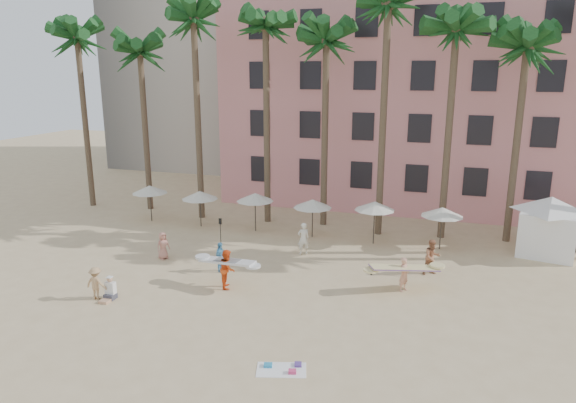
# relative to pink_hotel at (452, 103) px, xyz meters

# --- Properties ---
(ground) EXTENTS (120.00, 120.00, 0.00)m
(ground) POSITION_rel_pink_hotel_xyz_m (-7.00, -26.00, -8.00)
(ground) COLOR #D1B789
(ground) RESTS_ON ground
(pink_hotel) EXTENTS (35.00, 14.00, 16.00)m
(pink_hotel) POSITION_rel_pink_hotel_xyz_m (0.00, 0.00, 0.00)
(pink_hotel) COLOR pink
(pink_hotel) RESTS_ON ground
(palm_row) EXTENTS (44.40, 5.40, 16.30)m
(palm_row) POSITION_rel_pink_hotel_xyz_m (-6.49, -11.00, 4.97)
(palm_row) COLOR brown
(palm_row) RESTS_ON ground
(umbrella_row) EXTENTS (22.50, 2.70, 2.73)m
(umbrella_row) POSITION_rel_pink_hotel_xyz_m (-10.00, -13.50, -5.67)
(umbrella_row) COLOR #332B23
(umbrella_row) RESTS_ON ground
(cabana) EXTENTS (5.32, 5.32, 3.50)m
(cabana) POSITION_rel_pink_hotel_xyz_m (5.98, -12.43, -5.93)
(cabana) COLOR white
(cabana) RESTS_ON ground
(beach_towel) EXTENTS (2.01, 1.46, 0.14)m
(beach_towel) POSITION_rel_pink_hotel_xyz_m (-5.01, -28.68, -7.97)
(beach_towel) COLOR white
(beach_towel) RESTS_ON ground
(carrier_yellow) EXTENTS (3.38, 2.25, 1.72)m
(carrier_yellow) POSITION_rel_pink_hotel_xyz_m (-1.51, -20.29, -7.02)
(carrier_yellow) COLOR tan
(carrier_yellow) RESTS_ON ground
(carrier_white) EXTENTS (3.02, 1.16, 1.96)m
(carrier_white) POSITION_rel_pink_hotel_xyz_m (-9.94, -22.53, -6.97)
(carrier_white) COLOR #F45319
(carrier_white) RESTS_ON ground
(beachgoers) EXTENTS (16.10, 9.59, 1.93)m
(beachgoers) POSITION_rel_pink_hotel_xyz_m (-8.82, -20.25, -7.12)
(beachgoers) COLOR white
(beachgoers) RESTS_ON ground
(paddle) EXTENTS (0.18, 0.04, 2.23)m
(paddle) POSITION_rel_pink_hotel_xyz_m (-12.25, -18.36, -6.59)
(paddle) COLOR black
(paddle) RESTS_ON ground
(seated_man) EXTENTS (0.49, 0.85, 1.11)m
(seated_man) POSITION_rel_pink_hotel_xyz_m (-14.69, -25.54, -7.62)
(seated_man) COLOR #3F3F4C
(seated_man) RESTS_ON ground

